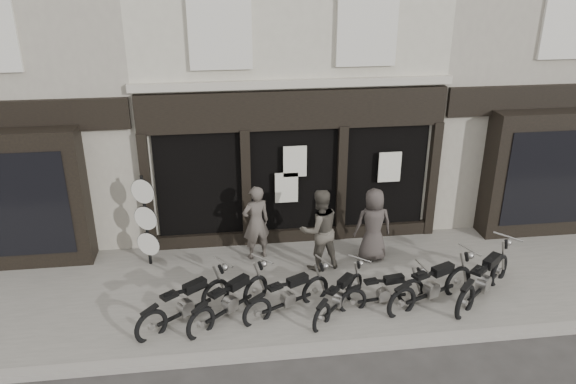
{
  "coord_description": "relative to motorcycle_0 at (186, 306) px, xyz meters",
  "views": [
    {
      "loc": [
        -1.76,
        -9.4,
        6.72
      ],
      "look_at": [
        -0.32,
        1.6,
        2.0
      ],
      "focal_mm": 35.0,
      "sensor_mm": 36.0,
      "label": 1
    }
  ],
  "objects": [
    {
      "name": "ground_plane",
      "position": [
        2.54,
        0.08,
        -0.42
      ],
      "size": [
        90.0,
        90.0,
        0.0
      ],
      "primitive_type": "plane",
      "color": "#2D2B28",
      "rests_on": "ground"
    },
    {
      "name": "pavement",
      "position": [
        2.54,
        0.98,
        -0.36
      ],
      "size": [
        30.0,
        4.2,
        0.12
      ],
      "primitive_type": "cube",
      "color": "#68645C",
      "rests_on": "ground_plane"
    },
    {
      "name": "kerb",
      "position": [
        2.54,
        -1.17,
        -0.35
      ],
      "size": [
        30.0,
        0.25,
        0.13
      ],
      "primitive_type": "cube",
      "color": "gray",
      "rests_on": "ground_plane"
    },
    {
      "name": "central_building",
      "position": [
        2.54,
        6.03,
        3.66
      ],
      "size": [
        7.3,
        6.22,
        8.34
      ],
      "color": "#BEB8A3",
      "rests_on": "ground"
    },
    {
      "name": "neighbour_left",
      "position": [
        -3.81,
        5.98,
        3.62
      ],
      "size": [
        5.6,
        6.73,
        8.34
      ],
      "color": "#9C9684",
      "rests_on": "ground"
    },
    {
      "name": "neighbour_right",
      "position": [
        8.89,
        5.98,
        3.62
      ],
      "size": [
        5.6,
        6.73,
        8.34
      ],
      "color": "#9C9684",
      "rests_on": "ground"
    },
    {
      "name": "motorcycle_0",
      "position": [
        0.0,
        0.0,
        0.0
      ],
      "size": [
        1.88,
        1.53,
        1.05
      ],
      "rotation": [
        0.0,
        0.0,
        0.64
      ],
      "color": "black",
      "rests_on": "ground"
    },
    {
      "name": "motorcycle_1",
      "position": [
        0.86,
        0.01,
        -0.01
      ],
      "size": [
        1.76,
        1.62,
        1.03
      ],
      "rotation": [
        0.0,
        0.0,
        0.73
      ],
      "color": "black",
      "rests_on": "ground"
    },
    {
      "name": "motorcycle_2",
      "position": [
        2.01,
        0.06,
        -0.03
      ],
      "size": [
        1.89,
        1.17,
        0.98
      ],
      "rotation": [
        0.0,
        0.0,
        0.47
      ],
      "color": "black",
      "rests_on": "ground"
    },
    {
      "name": "motorcycle_3",
      "position": [
        3.03,
        -0.06,
        -0.05
      ],
      "size": [
        1.45,
        1.56,
        0.92
      ],
      "rotation": [
        0.0,
        0.0,
        0.84
      ],
      "color": "black",
      "rests_on": "ground"
    },
    {
      "name": "motorcycle_4",
      "position": [
        3.95,
        0.01,
        -0.06
      ],
      "size": [
        1.88,
        0.57,
        0.9
      ],
      "rotation": [
        0.0,
        0.0,
        0.15
      ],
      "color": "black",
      "rests_on": "ground"
    },
    {
      "name": "motorcycle_5",
      "position": [
        4.95,
        -0.04,
        0.01
      ],
      "size": [
        2.13,
        1.18,
        1.08
      ],
      "rotation": [
        0.0,
        0.0,
        0.4
      ],
      "color": "black",
      "rests_on": "ground"
    },
    {
      "name": "motorcycle_6",
      "position": [
        6.1,
        0.03,
        0.03
      ],
      "size": [
        1.96,
        1.76,
        1.14
      ],
      "rotation": [
        0.0,
        0.0,
        0.71
      ],
      "color": "black",
      "rests_on": "ground"
    },
    {
      "name": "man_left",
      "position": [
        1.55,
        2.28,
        0.6
      ],
      "size": [
        0.75,
        0.6,
        1.8
      ],
      "primitive_type": "imported",
      "rotation": [
        0.0,
        0.0,
        3.44
      ],
      "color": "#49423C",
      "rests_on": "pavement"
    },
    {
      "name": "man_centre",
      "position": [
        2.92,
        1.64,
        0.65
      ],
      "size": [
        1.07,
        0.92,
        1.9
      ],
      "primitive_type": "imported",
      "rotation": [
        0.0,
        0.0,
        3.38
      ],
      "color": "#474239",
      "rests_on": "pavement"
    },
    {
      "name": "man_right",
      "position": [
        4.21,
        1.87,
        0.58
      ],
      "size": [
        0.86,
        0.56,
        1.75
      ],
      "primitive_type": "imported",
      "rotation": [
        0.0,
        0.0,
        3.13
      ],
      "color": "#39332F",
      "rests_on": "pavement"
    },
    {
      "name": "advert_sign_post",
      "position": [
        -0.91,
        2.26,
        0.7
      ],
      "size": [
        0.53,
        0.36,
        2.3
      ],
      "rotation": [
        0.0,
        0.0,
        -0.43
      ],
      "color": "black",
      "rests_on": "ground"
    }
  ]
}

